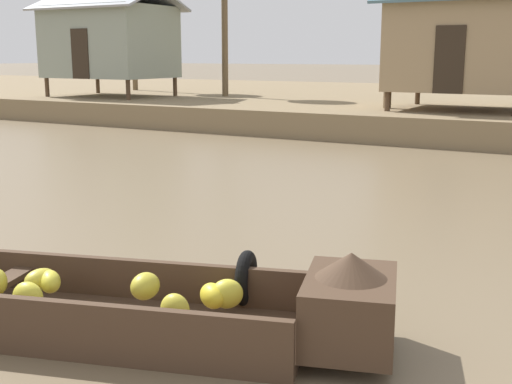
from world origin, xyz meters
name	(u,v)px	position (x,y,z in m)	size (l,w,h in m)	color
ground_plane	(274,210)	(0.00, 10.00, 0.00)	(300.00, 300.00, 0.00)	#726047
riverbank_strip	(490,107)	(0.00, 27.95, 0.38)	(160.00, 20.00, 0.75)	#7F6B4C
banana_boat	(81,297)	(0.65, 5.21, 0.30)	(5.36, 2.56, 0.85)	#473323
stilt_house_left	(110,41)	(-13.02, 21.15, 2.88)	(5.12, 3.72, 4.10)	#4C3826
stilt_house_mid_left	(465,43)	(0.31, 21.24, 2.68)	(4.56, 4.00, 3.86)	#4C3826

